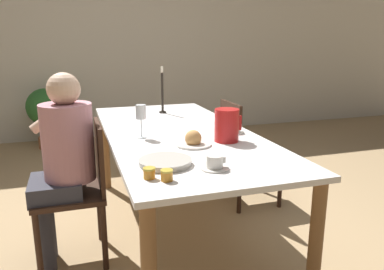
# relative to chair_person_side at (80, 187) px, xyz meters

# --- Properties ---
(ground_plane) EXTENTS (20.00, 20.00, 0.00)m
(ground_plane) POSITION_rel_chair_person_side_xyz_m (0.66, 0.13, -0.48)
(ground_plane) COLOR tan
(wall_back) EXTENTS (10.00, 0.06, 2.60)m
(wall_back) POSITION_rel_chair_person_side_xyz_m (0.66, 3.22, 0.82)
(wall_back) COLOR beige
(wall_back) RESTS_ON ground_plane
(dining_table) EXTENTS (0.95, 2.16, 0.76)m
(dining_table) POSITION_rel_chair_person_side_xyz_m (0.66, 0.13, 0.19)
(dining_table) COLOR silver
(dining_table) RESTS_ON ground_plane
(chair_person_side) EXTENTS (0.42, 0.42, 0.88)m
(chair_person_side) POSITION_rel_chair_person_side_xyz_m (0.00, 0.00, 0.00)
(chair_person_side) COLOR #331E14
(chair_person_side) RESTS_ON ground_plane
(chair_opposite) EXTENTS (0.42, 0.42, 0.88)m
(chair_opposite) POSITION_rel_chair_person_side_xyz_m (1.33, 0.46, 0.00)
(chair_opposite) COLOR #331E14
(chair_opposite) RESTS_ON ground_plane
(person_seated) EXTENTS (0.39, 0.41, 1.18)m
(person_seated) POSITION_rel_chair_person_side_xyz_m (-0.08, -0.01, 0.23)
(person_seated) COLOR #33333D
(person_seated) RESTS_ON ground_plane
(red_pitcher) EXTENTS (0.17, 0.15, 0.20)m
(red_pitcher) POSITION_rel_chair_person_side_xyz_m (0.88, -0.22, 0.38)
(red_pitcher) COLOR red
(red_pitcher) RESTS_ON dining_table
(wine_glass_water) EXTENTS (0.07, 0.07, 0.21)m
(wine_glass_water) POSITION_rel_chair_person_side_xyz_m (0.40, 0.02, 0.44)
(wine_glass_water) COLOR white
(wine_glass_water) RESTS_ON dining_table
(teacup_near_person) EXTENTS (0.14, 0.14, 0.07)m
(teacup_near_person) POSITION_rel_chair_person_side_xyz_m (0.62, -0.68, 0.31)
(teacup_near_person) COLOR silver
(teacup_near_person) RESTS_ON dining_table
(teacup_across) EXTENTS (0.14, 0.14, 0.07)m
(teacup_across) POSITION_rel_chair_person_side_xyz_m (1.01, -0.04, 0.31)
(teacup_across) COLOR silver
(teacup_across) RESTS_ON dining_table
(serving_tray) EXTENTS (0.27, 0.27, 0.03)m
(serving_tray) POSITION_rel_chair_person_side_xyz_m (0.41, -0.55, 0.30)
(serving_tray) COLOR #B7B2A8
(serving_tray) RESTS_ON dining_table
(bread_plate) EXTENTS (0.21, 0.21, 0.10)m
(bread_plate) POSITION_rel_chair_person_side_xyz_m (0.65, -0.25, 0.31)
(bread_plate) COLOR silver
(bread_plate) RESTS_ON dining_table
(jam_jar_amber) EXTENTS (0.06, 0.06, 0.05)m
(jam_jar_amber) POSITION_rel_chair_person_side_xyz_m (0.37, -0.76, 0.31)
(jam_jar_amber) COLOR #C67A1E
(jam_jar_amber) RESTS_ON dining_table
(jam_jar_red) EXTENTS (0.06, 0.06, 0.05)m
(jam_jar_red) POSITION_rel_chair_person_side_xyz_m (0.30, -0.71, 0.31)
(jam_jar_red) COLOR #C67A1E
(jam_jar_red) RESTS_ON dining_table
(candlestick_tall) EXTENTS (0.06, 0.06, 0.39)m
(candlestick_tall) POSITION_rel_chair_person_side_xyz_m (0.72, 0.81, 0.44)
(candlestick_tall) COLOR black
(candlestick_tall) RESTS_ON dining_table
(potted_plant) EXTENTS (0.47, 0.47, 0.78)m
(potted_plant) POSITION_rel_chair_person_side_xyz_m (-0.34, 2.78, 0.02)
(potted_plant) COLOR #A8603D
(potted_plant) RESTS_ON ground_plane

